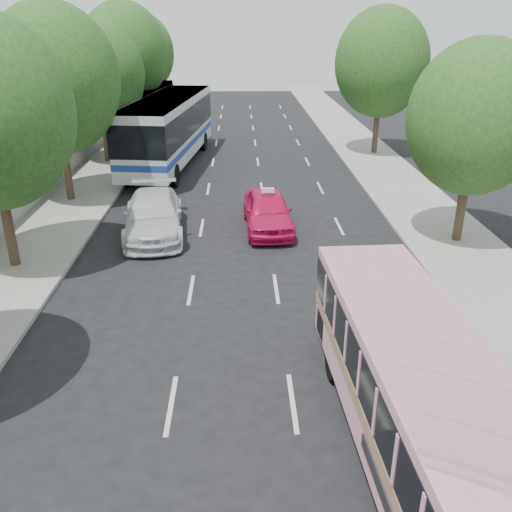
{
  "coord_description": "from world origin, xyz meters",
  "views": [
    {
      "loc": [
        -0.2,
        -12.44,
        8.4
      ],
      "look_at": [
        0.29,
        3.13,
        1.6
      ],
      "focal_mm": 38.0,
      "sensor_mm": 36.0,
      "label": 1
    }
  ],
  "objects_px": {
    "pink_taxi": "(268,211)",
    "white_pickup": "(154,215)",
    "pink_bus": "(414,383)",
    "tour_coach_rear": "(157,110)",
    "tour_coach_front": "(169,125)"
  },
  "relations": [
    {
      "from": "white_pickup",
      "to": "pink_bus",
      "type": "bearing_deg",
      "value": -68.1
    },
    {
      "from": "pink_bus",
      "to": "tour_coach_front",
      "type": "relative_size",
      "value": 0.65
    },
    {
      "from": "white_pickup",
      "to": "tour_coach_front",
      "type": "relative_size",
      "value": 0.42
    },
    {
      "from": "pink_taxi",
      "to": "white_pickup",
      "type": "bearing_deg",
      "value": -177.5
    },
    {
      "from": "tour_coach_rear",
      "to": "tour_coach_front",
      "type": "bearing_deg",
      "value": -84.17
    },
    {
      "from": "tour_coach_front",
      "to": "white_pickup",
      "type": "bearing_deg",
      "value": -80.27
    },
    {
      "from": "white_pickup",
      "to": "tour_coach_front",
      "type": "bearing_deg",
      "value": 86.53
    },
    {
      "from": "pink_bus",
      "to": "tour_coach_rear",
      "type": "xyz_separation_m",
      "value": [
        -9.51,
        32.83,
        0.46
      ]
    },
    {
      "from": "pink_bus",
      "to": "tour_coach_front",
      "type": "height_order",
      "value": "tour_coach_front"
    },
    {
      "from": "pink_taxi",
      "to": "tour_coach_front",
      "type": "distance_m",
      "value": 12.96
    },
    {
      "from": "tour_coach_front",
      "to": "tour_coach_rear",
      "type": "bearing_deg",
      "value": 109.79
    },
    {
      "from": "pink_bus",
      "to": "tour_coach_rear",
      "type": "height_order",
      "value": "tour_coach_rear"
    },
    {
      "from": "pink_bus",
      "to": "tour_coach_front",
      "type": "bearing_deg",
      "value": 104.58
    },
    {
      "from": "pink_taxi",
      "to": "tour_coach_rear",
      "type": "height_order",
      "value": "tour_coach_rear"
    },
    {
      "from": "pink_taxi",
      "to": "white_pickup",
      "type": "relative_size",
      "value": 0.83
    }
  ]
}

